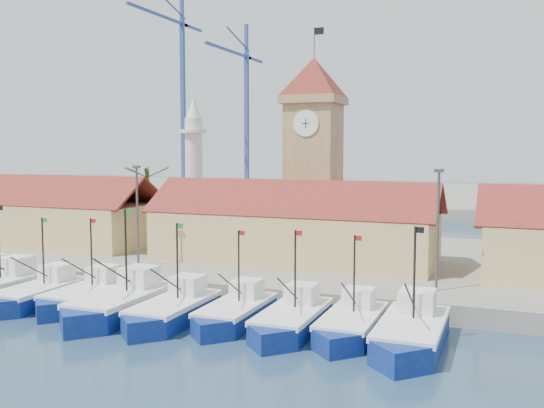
% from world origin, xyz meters
% --- Properties ---
extents(ground, '(400.00, 400.00, 0.00)m').
position_xyz_m(ground, '(0.00, 0.00, 0.00)').
color(ground, '#1E4052').
rests_on(ground, ground).
extents(quay, '(140.00, 32.00, 1.50)m').
position_xyz_m(quay, '(0.00, 24.00, 0.75)').
color(quay, gray).
rests_on(quay, ground).
extents(terminal, '(240.00, 80.00, 2.00)m').
position_xyz_m(terminal, '(0.00, 110.00, 1.00)').
color(terminal, gray).
rests_on(terminal, ground).
extents(boat_2, '(3.41, 9.35, 7.08)m').
position_xyz_m(boat_2, '(-14.78, 2.36, 0.73)').
color(boat_2, navy).
rests_on(boat_2, ground).
extents(boat_3, '(3.42, 9.37, 7.09)m').
position_xyz_m(boat_3, '(-10.92, 3.27, 0.73)').
color(boat_3, navy).
rests_on(boat_3, ground).
extents(boat_4, '(3.92, 10.73, 8.12)m').
position_xyz_m(boat_4, '(-6.83, 1.82, 0.84)').
color(boat_4, navy).
rests_on(boat_4, ground).
extents(boat_5, '(3.50, 9.59, 7.25)m').
position_xyz_m(boat_5, '(-2.62, 1.95, 0.75)').
color(boat_5, navy).
rests_on(boat_5, ground).
extents(boat_6, '(3.27, 8.96, 6.78)m').
position_xyz_m(boat_6, '(1.55, 3.21, 0.70)').
color(boat_6, navy).
rests_on(boat_6, ground).
extents(boat_7, '(3.40, 9.32, 7.05)m').
position_xyz_m(boat_7, '(5.79, 2.85, 0.73)').
color(boat_7, navy).
rests_on(boat_7, ground).
extents(boat_8, '(3.30, 9.03, 6.83)m').
position_xyz_m(boat_8, '(9.65, 3.41, 0.71)').
color(boat_8, navy).
rests_on(boat_8, ground).
extents(boat_9, '(3.73, 10.21, 7.73)m').
position_xyz_m(boat_9, '(13.58, 2.49, 0.80)').
color(boat_9, navy).
rests_on(boat_9, ground).
extents(hall_left, '(31.20, 10.13, 7.61)m').
position_xyz_m(hall_left, '(-32.00, 20.00, 3.99)').
color(hall_left, '#D9B077').
rests_on(hall_left, quay).
extents(hall_center, '(27.04, 10.13, 7.61)m').
position_xyz_m(hall_center, '(0.00, 20.00, 3.99)').
color(hall_center, '#D9B077').
rests_on(hall_center, quay).
extents(clock_tower, '(5.80, 5.80, 22.70)m').
position_xyz_m(clock_tower, '(0.00, 26.00, 11.96)').
color(clock_tower, tan).
rests_on(clock_tower, quay).
extents(minaret, '(3.00, 3.00, 16.30)m').
position_xyz_m(minaret, '(-15.00, 28.00, 9.73)').
color(minaret, silver).
rests_on(minaret, quay).
extents(palm_tree, '(5.60, 5.03, 8.39)m').
position_xyz_m(palm_tree, '(-20.00, 26.00, 6.25)').
color(palm_tree, brown).
rests_on(palm_tree, quay).
extents(lamp_posts, '(80.70, 0.25, 9.03)m').
position_xyz_m(lamp_posts, '(0.50, 12.00, 6.48)').
color(lamp_posts, '#3F3F44').
rests_on(lamp_posts, quay).
extents(crane_blue_far, '(1.00, 33.44, 49.13)m').
position_xyz_m(crane_blue_far, '(-58.46, 100.66, 29.28)').
color(crane_blue_far, navy).
rests_on(crane_blue_far, terminal).
extents(crane_blue_near, '(1.00, 32.03, 41.05)m').
position_xyz_m(crane_blue_near, '(-43.57, 106.66, 24.73)').
color(crane_blue_near, navy).
rests_on(crane_blue_near, terminal).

